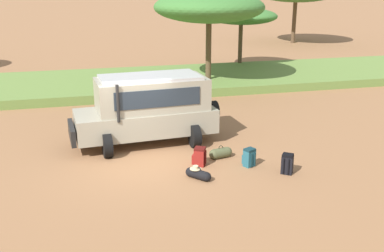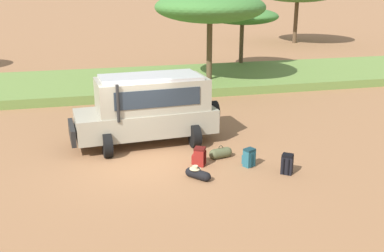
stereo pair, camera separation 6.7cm
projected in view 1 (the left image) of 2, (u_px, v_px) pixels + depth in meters
ground_plane at (141, 163)px, 14.39m from camera, size 320.00×320.00×0.00m
grass_bank at (112, 83)px, 24.63m from camera, size 120.00×7.00×0.44m
safari_vehicle at (148, 108)px, 15.87m from camera, size 5.42×2.97×2.44m
backpack_beside_front_wheel at (249, 158)px, 14.08m from camera, size 0.41×0.43×0.59m
backpack_cluster_center at (199, 157)px, 14.14m from camera, size 0.49×0.45×0.59m
backpack_near_rear_wheel at (287, 164)px, 13.54m from camera, size 0.44×0.44×0.63m
duffel_bag_low_black_case at (198, 174)px, 13.21m from camera, size 0.66×0.73×0.39m
duffel_bag_soft_canvas at (221, 153)px, 14.78m from camera, size 0.82×0.44×0.44m
acacia_tree_left_mid at (209, 7)px, 23.49m from camera, size 5.79×6.18×5.10m
acacia_tree_centre_back at (241, 16)px, 28.68m from camera, size 4.57×4.90×3.97m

